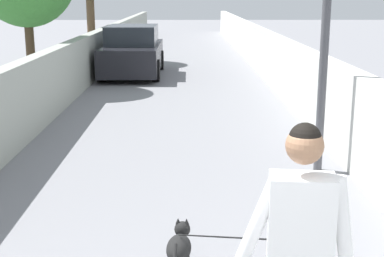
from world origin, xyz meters
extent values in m
plane|color=gray|center=(14.00, 0.00, 0.00)|extent=(80.00, 80.00, 0.00)
cube|color=#999E93|center=(12.00, 2.64, 0.68)|extent=(48.00, 0.30, 1.35)
cube|color=silver|center=(12.00, -2.64, 0.69)|extent=(48.00, 0.30, 1.39)
cylinder|color=brown|center=(19.00, 3.35, 1.43)|extent=(0.30, 0.30, 2.86)
cylinder|color=#473523|center=(13.00, 3.96, 1.11)|extent=(0.23, 0.23, 2.22)
cylinder|color=#4C4C51|center=(5.87, -2.09, 2.20)|extent=(0.12, 0.12, 4.41)
cube|color=white|center=(1.33, -0.87, 1.18)|extent=(0.26, 0.40, 0.56)
cylinder|color=white|center=(1.36, -0.63, 1.18)|extent=(0.12, 0.29, 0.58)
cylinder|color=white|center=(1.31, -1.11, 1.17)|extent=(0.11, 0.18, 0.59)
sphere|color=#9E7051|center=(1.33, -0.87, 1.64)|extent=(0.22, 0.22, 0.22)
sphere|color=black|center=(1.33, -0.87, 1.67)|extent=(0.19, 0.19, 0.19)
ellipsoid|color=black|center=(2.83, -0.13, 0.27)|extent=(0.42, 0.26, 0.22)
sphere|color=black|center=(3.09, -0.16, 0.34)|extent=(0.15, 0.15, 0.15)
cone|color=black|center=(3.09, -0.12, 0.42)|extent=(0.06, 0.06, 0.06)
cone|color=black|center=(3.08, -0.20, 0.42)|extent=(0.06, 0.06, 0.06)
cylinder|color=black|center=(2.58, -0.10, 0.35)|extent=(0.14, 0.05, 0.13)
cylinder|color=black|center=(2.08, -0.50, 0.73)|extent=(1.51, 0.75, 0.66)
cube|color=black|center=(15.51, 1.49, 0.56)|extent=(4.22, 1.70, 0.80)
cube|color=#262B33|center=(15.51, 1.49, 1.24)|extent=(2.19, 1.50, 0.60)
cylinder|color=black|center=(16.81, 2.28, 0.32)|extent=(0.64, 0.22, 0.64)
cylinder|color=black|center=(16.81, 0.70, 0.32)|extent=(0.64, 0.22, 0.64)
cylinder|color=black|center=(14.20, 2.28, 0.32)|extent=(0.64, 0.22, 0.64)
cylinder|color=black|center=(14.20, 0.70, 0.32)|extent=(0.64, 0.22, 0.64)
camera|label=1|loc=(-1.64, -0.21, 2.47)|focal=51.16mm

